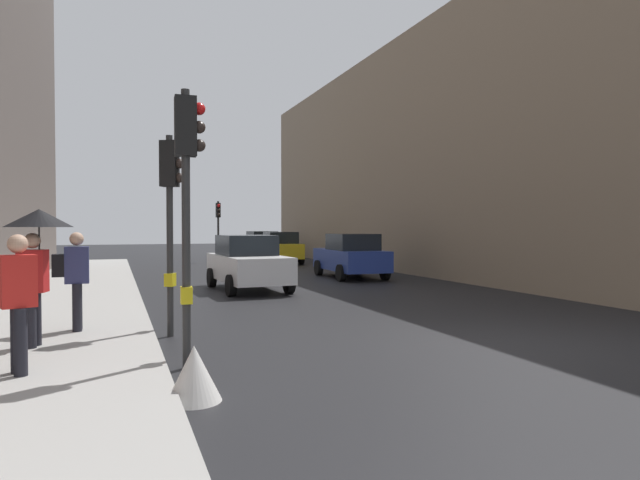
% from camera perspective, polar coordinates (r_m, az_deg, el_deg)
% --- Properties ---
extents(ground_plane, '(120.00, 120.00, 0.00)m').
position_cam_1_polar(ground_plane, '(10.06, 18.13, -10.29)').
color(ground_plane, black).
extents(sidewalk_kerb, '(3.33, 40.00, 0.16)m').
position_cam_1_polar(sidewalk_kerb, '(13.84, -24.90, -6.83)').
color(sidewalk_kerb, '#A8A5A0').
rests_on(sidewalk_kerb, ground).
extents(building_facade_right, '(12.00, 32.54, 10.43)m').
position_cam_1_polar(building_facade_right, '(29.23, 16.95, 7.57)').
color(building_facade_right, gray).
rests_on(building_facade_right, ground).
extents(traffic_light_near_right, '(0.45, 0.35, 3.70)m').
position_cam_1_polar(traffic_light_near_right, '(10.37, -15.37, 4.26)').
color(traffic_light_near_right, '#2D2D2D').
rests_on(traffic_light_near_right, ground).
extents(traffic_light_near_left, '(0.43, 0.25, 3.97)m').
position_cam_1_polar(traffic_light_near_left, '(7.98, -13.73, 6.44)').
color(traffic_light_near_left, '#2D2D2D').
rests_on(traffic_light_near_left, ground).
extents(traffic_light_far_median, '(0.25, 0.43, 3.53)m').
position_cam_1_polar(traffic_light_far_median, '(31.96, -10.62, 2.07)').
color(traffic_light_far_median, '#2D2D2D').
rests_on(traffic_light_far_median, ground).
extents(car_blue_van, '(2.17, 4.28, 1.76)m').
position_cam_1_polar(car_blue_van, '(21.73, 3.25, -1.67)').
color(car_blue_van, navy).
rests_on(car_blue_van, ground).
extents(car_silver_hatchback, '(2.07, 4.23, 1.76)m').
position_cam_1_polar(car_silver_hatchback, '(35.83, -6.19, -0.49)').
color(car_silver_hatchback, '#BCBCC1').
rests_on(car_silver_hatchback, ground).
extents(car_white_compact, '(2.16, 4.27, 1.76)m').
position_cam_1_polar(car_white_compact, '(17.66, -7.58, -2.37)').
color(car_white_compact, silver).
rests_on(car_white_compact, ground).
extents(car_yellow_taxi, '(2.24, 4.31, 1.76)m').
position_cam_1_polar(car_yellow_taxi, '(30.54, -4.23, -0.80)').
color(car_yellow_taxi, yellow).
rests_on(car_yellow_taxi, ground).
extents(pedestrian_with_umbrella, '(1.00, 1.00, 2.14)m').
position_cam_1_polar(pedestrian_with_umbrella, '(9.49, -27.54, 0.12)').
color(pedestrian_with_umbrella, black).
rests_on(pedestrian_with_umbrella, sidewalk_kerb).
extents(pedestrian_with_grey_backpack, '(0.60, 0.36, 1.77)m').
position_cam_1_polar(pedestrian_with_grey_backpack, '(10.70, -24.37, -3.36)').
color(pedestrian_with_grey_backpack, black).
rests_on(pedestrian_with_grey_backpack, sidewalk_kerb).
extents(pedestrian_in_red_jacket, '(0.46, 0.37, 1.77)m').
position_cam_1_polar(pedestrian_in_red_jacket, '(7.86, -29.08, -5.31)').
color(pedestrian_in_red_jacket, black).
rests_on(pedestrian_in_red_jacket, sidewalk_kerb).
extents(warning_sign_triangle, '(0.64, 0.64, 0.65)m').
position_cam_1_polar(warning_sign_triangle, '(6.64, -13.07, -13.47)').
color(warning_sign_triangle, silver).
rests_on(warning_sign_triangle, ground).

